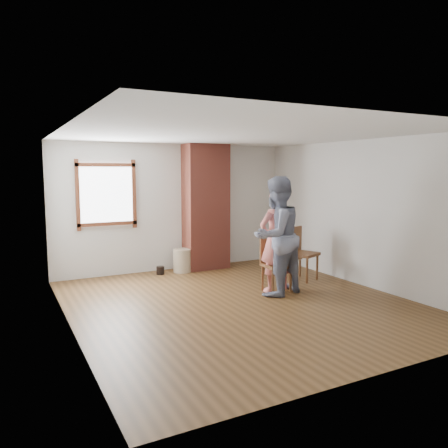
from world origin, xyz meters
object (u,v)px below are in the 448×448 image
at_px(person_pink, 276,240).
at_px(side_table, 291,267).
at_px(man, 276,236).
at_px(stoneware_crock, 182,260).
at_px(dining_chair_left, 274,261).
at_px(dining_chair_right, 300,250).

bearing_deg(person_pink, side_table, 165.62).
bearing_deg(side_table, man, -163.33).
distance_m(stoneware_crock, dining_chair_left, 2.24).
height_order(stoneware_crock, side_table, side_table).
xyz_separation_m(stoneware_crock, person_pink, (0.87, -2.08, 0.65)).
distance_m(dining_chair_left, person_pink, 0.38).
height_order(stoneware_crock, person_pink, person_pink).
xyz_separation_m(dining_chair_right, person_pink, (-0.88, -0.48, 0.33)).
distance_m(side_table, person_pink, 0.56).
height_order(dining_chair_right, side_table, dining_chair_right).
bearing_deg(dining_chair_right, stoneware_crock, 116.19).
xyz_separation_m(side_table, person_pink, (-0.28, 0.05, 0.49)).
height_order(dining_chair_left, person_pink, person_pink).
relative_size(man, person_pink, 1.11).
relative_size(dining_chair_left, side_table, 1.53).
bearing_deg(dining_chair_left, person_pink, -68.66).
bearing_deg(stoneware_crock, man, -71.23).
height_order(dining_chair_left, man, man).
bearing_deg(person_pink, dining_chair_right, -155.35).
height_order(side_table, person_pink, person_pink).
bearing_deg(side_table, person_pink, 169.62).
relative_size(stoneware_crock, man, 0.24).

